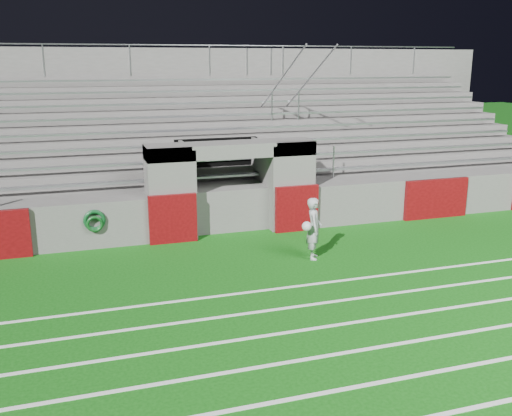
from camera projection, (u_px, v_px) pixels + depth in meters
name	position (u px, v px, depth m)	size (l,w,h in m)	color
ground	(271.00, 272.00, 13.40)	(90.00, 90.00, 0.00)	#0E500D
field_markings	(378.00, 383.00, 8.79)	(28.00, 8.09, 0.01)	white
stadium_structure	(198.00, 157.00, 20.37)	(26.00, 8.48, 5.42)	#5B5956
goalkeeper_with_ball	(314.00, 228.00, 14.14)	(0.70, 0.71, 1.56)	#A3A8AD
hose_coil	(95.00, 222.00, 14.78)	(0.57, 0.14, 0.59)	#0D431D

